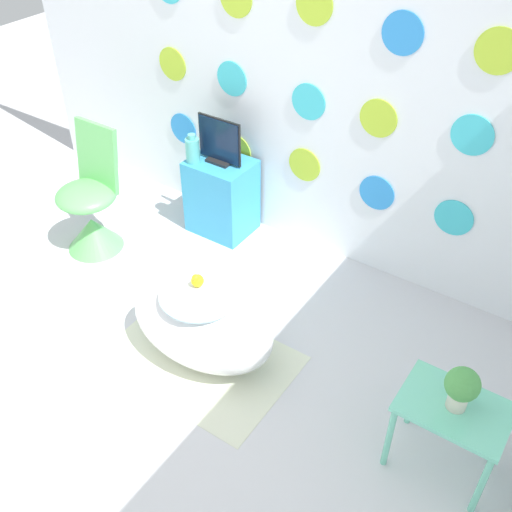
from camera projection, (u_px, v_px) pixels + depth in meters
name	position (u px, v px, depth m)	size (l,w,h in m)	color
ground_plane	(86.00, 443.00, 3.09)	(12.00, 12.00, 0.00)	silver
wall_back_dotted	(309.00, 68.00, 3.68)	(4.85, 0.05, 2.60)	white
rug	(200.00, 359.00, 3.54)	(1.08, 0.75, 0.01)	silver
bathtub	(202.00, 322.00, 3.45)	(0.91, 0.56, 0.48)	white
rubber_duck	(197.00, 280.00, 3.31)	(0.07, 0.08, 0.09)	yellow
chair	(91.00, 213.00, 4.23)	(0.42, 0.42, 0.91)	#66C166
tv_cabinet	(222.00, 196.00, 4.40)	(0.45, 0.36, 0.58)	#389ED6
tv	(219.00, 143.00, 4.13)	(0.35, 0.12, 0.33)	black
vase	(193.00, 150.00, 4.17)	(0.10, 0.10, 0.21)	#51B2AD
side_table	(452.00, 417.00, 2.77)	(0.50, 0.35, 0.45)	#72D8B7
potted_plant_left	(462.00, 387.00, 2.64)	(0.16, 0.16, 0.23)	beige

